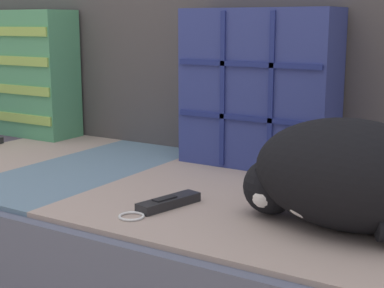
# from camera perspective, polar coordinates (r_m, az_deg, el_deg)

# --- Properties ---
(couch) EXTENTS (2.09, 0.81, 0.35)m
(couch) POSITION_cam_1_polar(r_m,az_deg,el_deg) (1.57, -8.71, -8.14)
(couch) COLOR #3D3838
(couch) RESTS_ON ground_plane
(sofa_backrest) EXTENTS (2.04, 0.14, 0.52)m
(sofa_backrest) POSITION_cam_1_polar(r_m,az_deg,el_deg) (1.75, -1.87, 8.63)
(sofa_backrest) COLOR #474242
(sofa_backrest) RESTS_ON couch
(throw_pillow_quilted) EXTENTS (0.38, 0.14, 0.39)m
(throw_pillow_quilted) POSITION_cam_1_polar(r_m,az_deg,el_deg) (1.45, 6.47, 5.34)
(throw_pillow_quilted) COLOR navy
(throw_pillow_quilted) RESTS_ON couch
(throw_pillow_striped) EXTENTS (0.47, 0.14, 0.39)m
(throw_pillow_striped) POSITION_cam_1_polar(r_m,az_deg,el_deg) (1.99, -17.00, 6.66)
(throw_pillow_striped) COLOR #4C9366
(throw_pillow_striped) RESTS_ON couch
(sleeping_cat) EXTENTS (0.41, 0.21, 0.19)m
(sleeping_cat) POSITION_cam_1_polar(r_m,az_deg,el_deg) (1.05, 14.36, -3.09)
(sleeping_cat) COLOR black
(sleeping_cat) RESTS_ON couch
(game_remote_near) EXTENTS (0.09, 0.19, 0.02)m
(game_remote_near) POSITION_cam_1_polar(r_m,az_deg,el_deg) (1.15, -2.56, -5.78)
(game_remote_near) COLOR black
(game_remote_near) RESTS_ON couch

